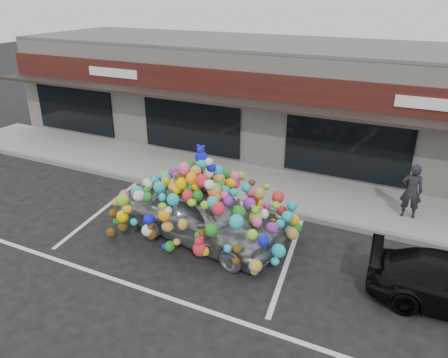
% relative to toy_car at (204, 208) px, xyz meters
% --- Properties ---
extents(ground, '(90.00, 90.00, 0.00)m').
position_rel_toy_car_xyz_m(ground, '(-0.42, -0.23, -0.94)').
color(ground, black).
rests_on(ground, ground).
extents(shop_building, '(24.00, 7.20, 4.31)m').
position_rel_toy_car_xyz_m(shop_building, '(-0.42, 8.22, 1.23)').
color(shop_building, beige).
rests_on(shop_building, ground).
extents(sidewalk, '(26.00, 3.00, 0.15)m').
position_rel_toy_car_xyz_m(sidewalk, '(-0.42, 3.77, -0.86)').
color(sidewalk, gray).
rests_on(sidewalk, ground).
extents(kerb, '(26.00, 0.18, 0.16)m').
position_rel_toy_car_xyz_m(kerb, '(-0.42, 2.27, -0.86)').
color(kerb, slate).
rests_on(kerb, ground).
extents(parking_stripe_left, '(0.73, 4.37, 0.01)m').
position_rel_toy_car_xyz_m(parking_stripe_left, '(-3.62, -0.03, -0.93)').
color(parking_stripe_left, silver).
rests_on(parking_stripe_left, ground).
extents(parking_stripe_mid, '(0.73, 4.37, 0.01)m').
position_rel_toy_car_xyz_m(parking_stripe_mid, '(2.38, -0.03, -0.93)').
color(parking_stripe_mid, silver).
rests_on(parking_stripe_mid, ground).
extents(lane_line, '(14.00, 0.12, 0.01)m').
position_rel_toy_car_xyz_m(lane_line, '(1.58, -2.53, -0.93)').
color(lane_line, silver).
rests_on(lane_line, ground).
extents(toy_car, '(3.21, 5.02, 2.76)m').
position_rel_toy_car_xyz_m(toy_car, '(0.00, 0.00, 0.00)').
color(toy_car, '#A8ADB3').
rests_on(toy_car, ground).
extents(pedestrian_a, '(0.64, 0.46, 1.63)m').
position_rel_toy_car_xyz_m(pedestrian_a, '(4.84, 3.51, 0.03)').
color(pedestrian_a, black).
rests_on(pedestrian_a, sidewalk).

